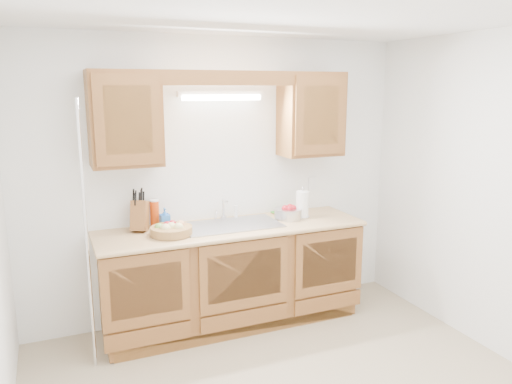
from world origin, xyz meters
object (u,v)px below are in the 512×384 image
fruit_basket (171,229)px  knife_block (140,215)px  paper_towel (302,205)px  apple_bowl (288,213)px

fruit_basket → knife_block: 0.32m
paper_towel → apple_bowl: paper_towel is taller
fruit_basket → paper_towel: bearing=3.9°
knife_block → paper_towel: size_ratio=1.25×
knife_block → paper_towel: 1.45m
fruit_basket → apple_bowl: apple_bowl is taller
paper_towel → apple_bowl: (-0.14, 0.01, -0.06)m
paper_towel → apple_bowl: size_ratio=0.93×
knife_block → apple_bowl: (1.30, -0.14, -0.07)m
knife_block → apple_bowl: knife_block is taller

